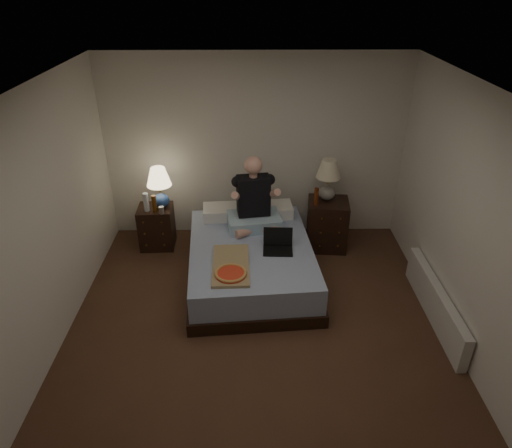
{
  "coord_description": "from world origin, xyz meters",
  "views": [
    {
      "loc": [
        -0.06,
        -3.56,
        3.35
      ],
      "look_at": [
        0.0,
        0.9,
        0.85
      ],
      "focal_mm": 32.0,
      "sensor_mm": 36.0,
      "label": 1
    }
  ],
  "objects_px": {
    "laptop": "(278,243)",
    "pizza_box": "(231,274)",
    "soda_can": "(162,210)",
    "beer_bottle_right": "(316,197)",
    "lamp_right": "(328,180)",
    "radiator": "(435,303)",
    "lamp_left": "(160,188)",
    "water_bottle": "(146,202)",
    "nightstand_right": "(327,224)",
    "beer_bottle_left": "(154,204)",
    "nightstand_left": "(157,227)",
    "bed": "(251,262)",
    "person": "(254,194)"
  },
  "relations": [
    {
      "from": "laptop",
      "to": "pizza_box",
      "type": "xyz_separation_m",
      "value": [
        -0.53,
        -0.5,
        -0.08
      ]
    },
    {
      "from": "soda_can",
      "to": "laptop",
      "type": "distance_m",
      "value": 1.65
    },
    {
      "from": "soda_can",
      "to": "beer_bottle_right",
      "type": "xyz_separation_m",
      "value": [
        1.99,
        0.04,
        0.16
      ]
    },
    {
      "from": "lamp_right",
      "to": "radiator",
      "type": "relative_size",
      "value": 0.35
    },
    {
      "from": "lamp_left",
      "to": "laptop",
      "type": "xyz_separation_m",
      "value": [
        1.5,
        -0.94,
        -0.26
      ]
    },
    {
      "from": "water_bottle",
      "to": "laptop",
      "type": "relative_size",
      "value": 0.74
    },
    {
      "from": "nightstand_right",
      "to": "beer_bottle_left",
      "type": "xyz_separation_m",
      "value": [
        -2.28,
        -0.06,
        0.36
      ]
    },
    {
      "from": "nightstand_left",
      "to": "radiator",
      "type": "xyz_separation_m",
      "value": [
        3.27,
        -1.55,
        -0.09
      ]
    },
    {
      "from": "bed",
      "to": "person",
      "type": "relative_size",
      "value": 2.06
    },
    {
      "from": "person",
      "to": "beer_bottle_left",
      "type": "bearing_deg",
      "value": 160.88
    },
    {
      "from": "bed",
      "to": "radiator",
      "type": "distance_m",
      "value": 2.13
    },
    {
      "from": "beer_bottle_right",
      "to": "person",
      "type": "xyz_separation_m",
      "value": [
        -0.8,
        -0.22,
        0.15
      ]
    },
    {
      "from": "lamp_right",
      "to": "beer_bottle_right",
      "type": "height_order",
      "value": "lamp_right"
    },
    {
      "from": "bed",
      "to": "water_bottle",
      "type": "distance_m",
      "value": 1.6
    },
    {
      "from": "radiator",
      "to": "beer_bottle_right",
      "type": "bearing_deg",
      "value": 128.91
    },
    {
      "from": "bed",
      "to": "laptop",
      "type": "height_order",
      "value": "laptop"
    },
    {
      "from": "nightstand_right",
      "to": "lamp_left",
      "type": "relative_size",
      "value": 1.22
    },
    {
      "from": "soda_can",
      "to": "person",
      "type": "xyz_separation_m",
      "value": [
        1.19,
        -0.18,
        0.31
      ]
    },
    {
      "from": "laptop",
      "to": "soda_can",
      "type": "bearing_deg",
      "value": 155.01
    },
    {
      "from": "radiator",
      "to": "person",
      "type": "bearing_deg",
      "value": 148.33
    },
    {
      "from": "lamp_left",
      "to": "pizza_box",
      "type": "height_order",
      "value": "lamp_left"
    },
    {
      "from": "soda_can",
      "to": "radiator",
      "type": "xyz_separation_m",
      "value": [
        3.14,
        -1.38,
        -0.43
      ]
    },
    {
      "from": "water_bottle",
      "to": "laptop",
      "type": "height_order",
      "value": "water_bottle"
    },
    {
      "from": "nightstand_left",
      "to": "lamp_right",
      "type": "distance_m",
      "value": 2.38
    },
    {
      "from": "nightstand_left",
      "to": "water_bottle",
      "type": "height_order",
      "value": "water_bottle"
    },
    {
      "from": "bed",
      "to": "soda_can",
      "type": "xyz_separation_m",
      "value": [
        -1.15,
        0.62,
        0.39
      ]
    },
    {
      "from": "beer_bottle_left",
      "to": "laptop",
      "type": "height_order",
      "value": "beer_bottle_left"
    },
    {
      "from": "radiator",
      "to": "water_bottle",
      "type": "bearing_deg",
      "value": 156.39
    },
    {
      "from": "nightstand_left",
      "to": "laptop",
      "type": "xyz_separation_m",
      "value": [
        1.59,
        -0.93,
        0.31
      ]
    },
    {
      "from": "nightstand_right",
      "to": "radiator",
      "type": "height_order",
      "value": "nightstand_right"
    },
    {
      "from": "lamp_left",
      "to": "pizza_box",
      "type": "xyz_separation_m",
      "value": [
        0.97,
        -1.45,
        -0.34
      ]
    },
    {
      "from": "lamp_left",
      "to": "person",
      "type": "xyz_separation_m",
      "value": [
        1.23,
        -0.36,
        0.08
      ]
    },
    {
      "from": "radiator",
      "to": "pizza_box",
      "type": "bearing_deg",
      "value": 176.97
    },
    {
      "from": "beer_bottle_right",
      "to": "radiator",
      "type": "distance_m",
      "value": 1.92
    },
    {
      "from": "bed",
      "to": "lamp_right",
      "type": "distance_m",
      "value": 1.48
    },
    {
      "from": "soda_can",
      "to": "lamp_left",
      "type": "bearing_deg",
      "value": 99.92
    },
    {
      "from": "bed",
      "to": "beer_bottle_right",
      "type": "height_order",
      "value": "beer_bottle_right"
    },
    {
      "from": "water_bottle",
      "to": "beer_bottle_left",
      "type": "xyz_separation_m",
      "value": [
        0.11,
        -0.02,
        -0.01
      ]
    },
    {
      "from": "soda_can",
      "to": "radiator",
      "type": "distance_m",
      "value": 3.46
    },
    {
      "from": "bed",
      "to": "pizza_box",
      "type": "height_order",
      "value": "pizza_box"
    },
    {
      "from": "bed",
      "to": "beer_bottle_right",
      "type": "xyz_separation_m",
      "value": [
        0.85,
        0.66,
        0.56
      ]
    },
    {
      "from": "beer_bottle_left",
      "to": "person",
      "type": "relative_size",
      "value": 0.25
    },
    {
      "from": "water_bottle",
      "to": "beer_bottle_right",
      "type": "xyz_separation_m",
      "value": [
        2.2,
        -0.04,
        0.09
      ]
    },
    {
      "from": "water_bottle",
      "to": "beer_bottle_right",
      "type": "bearing_deg",
      "value": -1.15
    },
    {
      "from": "nightstand_right",
      "to": "beer_bottle_left",
      "type": "bearing_deg",
      "value": -172.83
    },
    {
      "from": "person",
      "to": "radiator",
      "type": "xyz_separation_m",
      "value": [
        1.95,
        -1.2,
        -0.74
      ]
    },
    {
      "from": "bed",
      "to": "laptop",
      "type": "xyz_separation_m",
      "value": [
        0.32,
        -0.14,
        0.36
      ]
    },
    {
      "from": "beer_bottle_right",
      "to": "nightstand_right",
      "type": "bearing_deg",
      "value": 23.46
    },
    {
      "from": "nightstand_left",
      "to": "pizza_box",
      "type": "xyz_separation_m",
      "value": [
        1.06,
        -1.43,
        0.23
      ]
    },
    {
      "from": "soda_can",
      "to": "pizza_box",
      "type": "xyz_separation_m",
      "value": [
        0.93,
        -1.26,
        -0.11
      ]
    }
  ]
}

